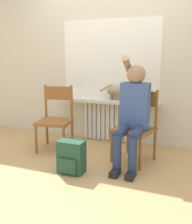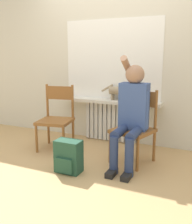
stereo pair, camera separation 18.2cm
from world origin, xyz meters
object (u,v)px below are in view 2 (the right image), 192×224
object	(u,v)px
person	(132,110)
cat	(121,91)
chair_left	(56,117)
chair_right	(135,126)
backpack	(68,157)

from	to	relation	value
person	cat	world-z (taller)	person
chair_left	cat	size ratio (longest dim) A/B	1.77
chair_right	backpack	bearing A→B (deg)	-117.33
chair_right	backpack	world-z (taller)	chair_right
chair_right	chair_left	bearing A→B (deg)	-164.42
chair_left	person	distance (m)	1.18
chair_right	cat	distance (m)	0.80
cat	backpack	xyz separation A→B (m)	(-0.19, -1.23, -0.62)
chair_right	backpack	size ratio (longest dim) A/B	2.40
chair_right	person	world-z (taller)	person
chair_left	person	size ratio (longest dim) A/B	0.69
chair_left	cat	world-z (taller)	chair_left
chair_left	backpack	distance (m)	0.90
cat	backpack	distance (m)	1.39
backpack	person	bearing A→B (deg)	42.27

